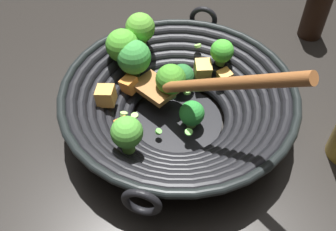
% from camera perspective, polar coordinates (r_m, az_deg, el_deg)
% --- Properties ---
extents(ground_plane, '(4.00, 4.00, 0.00)m').
position_cam_1_polar(ground_plane, '(0.69, 1.43, -1.16)').
color(ground_plane, black).
extents(wok, '(0.38, 0.42, 0.24)m').
position_cam_1_polar(wok, '(0.65, 1.27, 2.27)').
color(wok, black).
rests_on(wok, ground).
extents(soy_sauce_bottle, '(0.05, 0.05, 0.21)m').
position_cam_1_polar(soy_sauce_bottle, '(0.88, 20.96, 15.24)').
color(soy_sauce_bottle, black).
rests_on(soy_sauce_bottle, ground).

